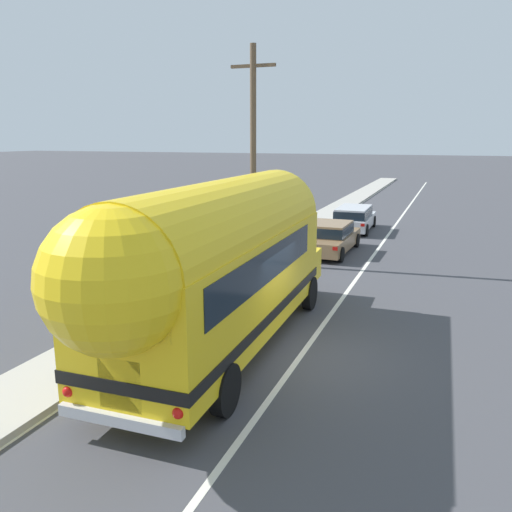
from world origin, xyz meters
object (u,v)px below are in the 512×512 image
car_lead (329,236)px  car_second (354,217)px  painted_bus (216,263)px  utility_pole (253,154)px

car_lead → car_second: 5.87m
painted_bus → car_second: (-0.14, 18.00, -1.52)m
painted_bus → utility_pole: bearing=106.1°
painted_bus → car_lead: (-0.17, 12.13, -1.56)m
car_second → painted_bus: bearing=-89.6°
utility_pole → car_lead: bearing=52.5°
utility_pole → painted_bus: (2.59, -8.98, -2.12)m
painted_bus → car_lead: bearing=90.8°
car_lead → car_second: size_ratio=1.04×
utility_pole → car_lead: size_ratio=1.79×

